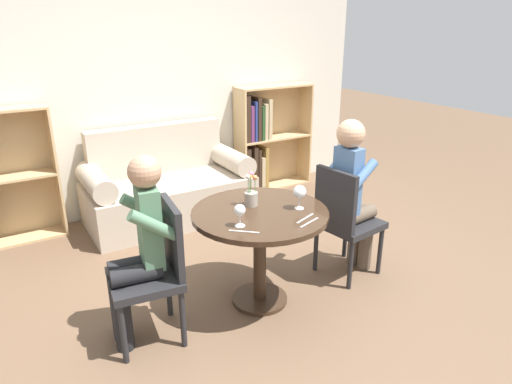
{
  "coord_description": "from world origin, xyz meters",
  "views": [
    {
      "loc": [
        -1.5,
        -2.4,
        1.91
      ],
      "look_at": [
        0.0,
        0.05,
        0.83
      ],
      "focal_mm": 32.0,
      "sensor_mm": 36.0,
      "label": 1
    }
  ],
  "objects_px": {
    "chair_left": "(156,267)",
    "person_left": "(138,249)",
    "couch": "(168,189)",
    "person_right": "(353,193)",
    "chair_right": "(344,218)",
    "wine_glass_left": "(240,211)",
    "wine_glass_right": "(300,192)",
    "bookshelf_right": "(262,140)",
    "flower_vase": "(252,195)"
  },
  "relations": [
    {
      "from": "bookshelf_right",
      "to": "wine_glass_right",
      "type": "xyz_separation_m",
      "value": [
        -1.05,
        -2.13,
        0.24
      ]
    },
    {
      "from": "wine_glass_right",
      "to": "flower_vase",
      "type": "xyz_separation_m",
      "value": [
        -0.25,
        0.22,
        -0.04
      ]
    },
    {
      "from": "flower_vase",
      "to": "wine_glass_left",
      "type": "bearing_deg",
      "value": -132.94
    },
    {
      "from": "chair_left",
      "to": "wine_glass_left",
      "type": "distance_m",
      "value": 0.62
    },
    {
      "from": "person_left",
      "to": "wine_glass_right",
      "type": "distance_m",
      "value": 1.11
    },
    {
      "from": "bookshelf_right",
      "to": "person_right",
      "type": "bearing_deg",
      "value": -103.0
    },
    {
      "from": "wine_glass_right",
      "to": "chair_right",
      "type": "bearing_deg",
      "value": 8.81
    },
    {
      "from": "person_left",
      "to": "wine_glass_left",
      "type": "height_order",
      "value": "person_left"
    },
    {
      "from": "person_right",
      "to": "wine_glass_right",
      "type": "bearing_deg",
      "value": 92.11
    },
    {
      "from": "couch",
      "to": "bookshelf_right",
      "type": "distance_m",
      "value": 1.36
    },
    {
      "from": "flower_vase",
      "to": "person_right",
      "type": "bearing_deg",
      "value": -8.67
    },
    {
      "from": "chair_left",
      "to": "person_right",
      "type": "bearing_deg",
      "value": 96.4
    },
    {
      "from": "couch",
      "to": "flower_vase",
      "type": "relative_size",
      "value": 6.53
    },
    {
      "from": "couch",
      "to": "wine_glass_left",
      "type": "height_order",
      "value": "couch"
    },
    {
      "from": "bookshelf_right",
      "to": "wine_glass_left",
      "type": "bearing_deg",
      "value": -125.34
    },
    {
      "from": "couch",
      "to": "person_left",
      "type": "relative_size",
      "value": 1.34
    },
    {
      "from": "bookshelf_right",
      "to": "wine_glass_right",
      "type": "distance_m",
      "value": 2.39
    },
    {
      "from": "couch",
      "to": "flower_vase",
      "type": "distance_m",
      "value": 1.71
    },
    {
      "from": "person_right",
      "to": "flower_vase",
      "type": "distance_m",
      "value": 0.84
    },
    {
      "from": "bookshelf_right",
      "to": "person_right",
      "type": "relative_size",
      "value": 0.97
    },
    {
      "from": "couch",
      "to": "chair_right",
      "type": "xyz_separation_m",
      "value": [
        0.74,
        -1.79,
        0.18
      ]
    },
    {
      "from": "wine_glass_right",
      "to": "flower_vase",
      "type": "distance_m",
      "value": 0.33
    },
    {
      "from": "chair_left",
      "to": "chair_right",
      "type": "distance_m",
      "value": 1.49
    },
    {
      "from": "person_left",
      "to": "person_right",
      "type": "xyz_separation_m",
      "value": [
        1.67,
        -0.05,
        0.04
      ]
    },
    {
      "from": "chair_right",
      "to": "wine_glass_left",
      "type": "relative_size",
      "value": 6.17
    },
    {
      "from": "chair_left",
      "to": "chair_right",
      "type": "height_order",
      "value": "same"
    },
    {
      "from": "chair_left",
      "to": "person_left",
      "type": "distance_m",
      "value": 0.17
    },
    {
      "from": "chair_right",
      "to": "chair_left",
      "type": "bearing_deg",
      "value": 81.01
    },
    {
      "from": "flower_vase",
      "to": "chair_right",
      "type": "bearing_deg",
      "value": -11.04
    },
    {
      "from": "person_left",
      "to": "wine_glass_right",
      "type": "height_order",
      "value": "person_left"
    },
    {
      "from": "person_right",
      "to": "wine_glass_right",
      "type": "distance_m",
      "value": 0.61
    },
    {
      "from": "bookshelf_right",
      "to": "person_left",
      "type": "distance_m",
      "value": 2.92
    },
    {
      "from": "chair_right",
      "to": "wine_glass_left",
      "type": "xyz_separation_m",
      "value": [
        -0.98,
        -0.11,
        0.32
      ]
    },
    {
      "from": "person_left",
      "to": "wine_glass_left",
      "type": "relative_size",
      "value": 8.26
    },
    {
      "from": "couch",
      "to": "bookshelf_right",
      "type": "bearing_deg",
      "value": 11.56
    },
    {
      "from": "person_left",
      "to": "wine_glass_right",
      "type": "relative_size",
      "value": 7.18
    },
    {
      "from": "person_left",
      "to": "wine_glass_left",
      "type": "distance_m",
      "value": 0.65
    },
    {
      "from": "couch",
      "to": "person_right",
      "type": "bearing_deg",
      "value": -64.84
    },
    {
      "from": "person_left",
      "to": "flower_vase",
      "type": "height_order",
      "value": "person_left"
    },
    {
      "from": "bookshelf_right",
      "to": "wine_glass_left",
      "type": "xyz_separation_m",
      "value": [
        -1.53,
        -2.16,
        0.23
      ]
    },
    {
      "from": "chair_left",
      "to": "person_left",
      "type": "bearing_deg",
      "value": -94.79
    },
    {
      "from": "chair_left",
      "to": "person_left",
      "type": "relative_size",
      "value": 0.75
    },
    {
      "from": "bookshelf_right",
      "to": "flower_vase",
      "type": "bearing_deg",
      "value": -124.19
    },
    {
      "from": "bookshelf_right",
      "to": "person_right",
      "type": "distance_m",
      "value": 2.09
    },
    {
      "from": "person_right",
      "to": "wine_glass_right",
      "type": "height_order",
      "value": "person_right"
    },
    {
      "from": "couch",
      "to": "wine_glass_right",
      "type": "distance_m",
      "value": 1.95
    },
    {
      "from": "chair_right",
      "to": "flower_vase",
      "type": "distance_m",
      "value": 0.81
    },
    {
      "from": "couch",
      "to": "chair_left",
      "type": "distance_m",
      "value": 1.9
    },
    {
      "from": "chair_left",
      "to": "wine_glass_left",
      "type": "xyz_separation_m",
      "value": [
        0.51,
        -0.16,
        0.32
      ]
    },
    {
      "from": "couch",
      "to": "flower_vase",
      "type": "height_order",
      "value": "flower_vase"
    }
  ]
}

